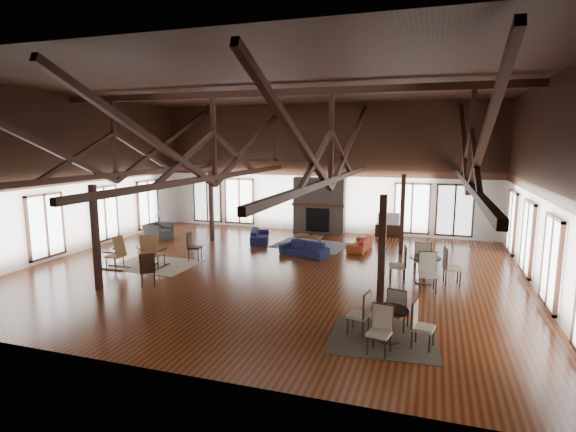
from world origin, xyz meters
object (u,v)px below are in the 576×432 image
(cafe_table_near, at_px, (390,319))
(cafe_table_far, at_px, (425,265))
(sofa_orange, at_px, (360,244))
(tv_console, at_px, (388,230))
(coffee_table, at_px, (308,237))
(sofa_navy_left, at_px, (260,236))
(armchair, at_px, (158,231))
(sofa_navy_front, at_px, (304,249))

(cafe_table_near, xyz_separation_m, cafe_table_far, (0.63, 4.43, 0.07))
(sofa_orange, height_order, tv_console, tv_console)
(sofa_orange, distance_m, coffee_table, 2.15)
(coffee_table, height_order, cafe_table_near, cafe_table_near)
(sofa_navy_left, relative_size, tv_console, 1.69)
(sofa_orange, bearing_deg, armchair, -78.98)
(sofa_navy_left, height_order, armchair, armchair)
(armchair, bearing_deg, sofa_orange, -81.64)
(sofa_navy_front, distance_m, tv_console, 5.34)
(coffee_table, height_order, tv_console, tv_console)
(sofa_navy_front, xyz_separation_m, sofa_navy_left, (-2.48, 1.78, -0.00))
(tv_console, bearing_deg, coffee_table, -135.28)
(sofa_navy_front, relative_size, sofa_navy_left, 1.00)
(armchair, height_order, cafe_table_far, cafe_table_far)
(sofa_navy_front, height_order, cafe_table_far, cafe_table_far)
(armchair, bearing_deg, sofa_navy_left, -75.23)
(cafe_table_near, bearing_deg, armchair, 145.44)
(sofa_navy_front, distance_m, cafe_table_near, 7.47)
(armchair, distance_m, tv_console, 10.27)
(coffee_table, height_order, armchair, armchair)
(sofa_navy_left, relative_size, coffee_table, 1.52)
(sofa_navy_front, height_order, sofa_orange, sofa_navy_front)
(cafe_table_near, relative_size, cafe_table_far, 0.89)
(sofa_orange, distance_m, cafe_table_near, 8.34)
(cafe_table_near, distance_m, cafe_table_far, 4.48)
(coffee_table, distance_m, cafe_table_far, 6.01)
(armchair, relative_size, tv_console, 0.99)
(cafe_table_far, bearing_deg, sofa_navy_front, 155.04)
(sofa_navy_front, distance_m, sofa_orange, 2.47)
(sofa_orange, bearing_deg, cafe_table_far, 40.49)
(sofa_orange, relative_size, tv_console, 1.52)
(armchair, height_order, cafe_table_near, cafe_table_near)
(sofa_navy_front, bearing_deg, sofa_orange, 60.78)
(sofa_navy_front, relative_size, armchair, 1.71)
(cafe_table_far, relative_size, tv_console, 1.98)
(coffee_table, relative_size, armchair, 1.12)
(armchair, relative_size, cafe_table_far, 0.50)
(coffee_table, distance_m, cafe_table_near, 9.15)
(sofa_navy_front, xyz_separation_m, armchair, (-6.93, 0.88, 0.08))
(sofa_navy_left, distance_m, tv_console, 5.86)
(sofa_navy_front, bearing_deg, cafe_table_near, -41.12)
(sofa_navy_left, height_order, cafe_table_far, cafe_table_far)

